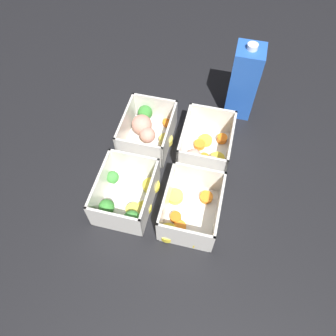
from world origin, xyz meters
TOP-DOWN VIEW (x-y plane):
  - ground_plane at (0.00, 0.00)m, footprint 4.00×4.00m
  - container_near_left at (-0.10, -0.08)m, footprint 0.15×0.12m
  - container_near_right at (0.09, -0.07)m, footprint 0.15×0.12m
  - container_far_left at (-0.08, 0.07)m, footprint 0.15×0.11m
  - container_far_right at (0.09, 0.07)m, footprint 0.16×0.12m
  - juice_carton at (-0.24, 0.13)m, footprint 0.07×0.07m

SIDE VIEW (x-z plane):
  - ground_plane at x=0.00m, z-range 0.00..0.00m
  - container_far_left at x=-0.08m, z-range -0.01..0.06m
  - container_far_right at x=0.09m, z-range -0.01..0.06m
  - container_near_right at x=0.09m, z-range -0.01..0.07m
  - container_near_left at x=-0.10m, z-range -0.01..0.07m
  - juice_carton at x=-0.24m, z-range -0.01..0.20m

